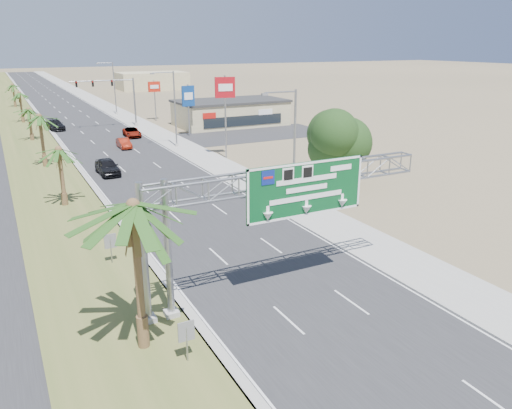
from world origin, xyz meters
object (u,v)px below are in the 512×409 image
Objects in this scene: signal_mast at (122,98)px; pole_sign_red_near at (225,93)px; palm_near at (133,206)px; sign_gantry at (277,190)px; pole_sign_red_far at (154,89)px; store_building at (231,113)px; car_far at (55,125)px; car_left_lane at (107,167)px; car_mid_lane at (124,143)px; pole_sign_blue at (188,98)px; car_right_lane at (132,132)px.

pole_sign_red_near is (5.56, -29.06, 2.99)m from signal_mast.
palm_near is 0.85× the size of pole_sign_red_near.
pole_sign_red_near is at bearing 70.33° from sign_gantry.
pole_sign_red_far is (13.15, 66.92, -0.50)m from sign_gantry.
sign_gantry is at bearing -101.12° from pole_sign_red_far.
store_building is 3.26× the size of car_far.
car_left_lane reaches higher than car_mid_lane.
car_left_lane is at bearing -114.27° from pole_sign_red_far.
car_far is at bearing 116.96° from pole_sign_red_near.
signal_mast reaches higher than car_far.
store_building is at bearing -22.70° from car_far.
signal_mast is 2.57× the size of car_mid_lane.
sign_gantry is 2.19× the size of pole_sign_blue.
store_building is 26.34m from pole_sign_red_near.
pole_sign_red_near is (11.79, 32.99, 1.78)m from sign_gantry.
pole_sign_blue is at bearing -46.38° from car_far.
signal_mast reaches higher than store_building.
palm_near is 66.04m from store_building.
sign_gantry is at bearing -91.56° from car_far.
car_right_lane is at bearing -57.37° from car_far.
store_building is 28.68m from car_far.
store_building is 23.92m from car_mid_lane.
signal_mast is at bearing 77.34° from palm_near.
car_mid_lane is 0.56× the size of pole_sign_red_far.
car_left_lane is 14.13m from car_mid_lane.
car_left_lane is 39.18m from pole_sign_red_far.
palm_near reaches higher than pole_sign_red_far.
car_right_lane is at bearing -96.68° from signal_mast.
pole_sign_red_near reaches higher than car_right_lane.
pole_sign_red_near reaches higher than palm_near.
signal_mast is at bearing -19.08° from car_far.
car_left_lane is 1.24× the size of car_mid_lane.
car_far is at bearing 166.28° from signal_mast.
car_right_lane reaches higher than car_mid_lane.
car_far is (-1.46, 33.16, -0.05)m from car_left_lane.
signal_mast reaches higher than sign_gantry.
car_far is (3.85, 66.54, -6.13)m from palm_near.
store_building is at bearing 33.71° from pole_sign_blue.
car_far is 23.61m from pole_sign_blue.
store_building is 1.82× the size of pole_sign_red_near.
pole_sign_red_far is (1.36, 33.93, -2.28)m from pole_sign_red_near.
pole_sign_red_near reaches higher than pole_sign_red_far.
palm_near is at bearing -118.28° from store_building.
pole_sign_red_far reaches higher than car_right_lane.
pole_sign_red_far reaches higher than car_far.
store_building is at bearing 67.64° from sign_gantry.
car_far is 18.23m from pole_sign_red_far.
sign_gantry is 64.97m from car_far.
store_building is at bearing 28.90° from car_mid_lane.
car_left_lane is at bearing 80.98° from palm_near.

